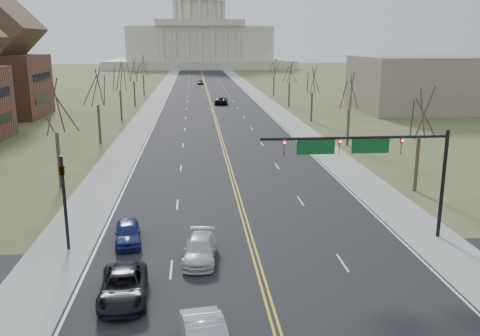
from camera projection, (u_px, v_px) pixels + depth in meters
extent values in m
cube|color=black|center=(208.00, 94.00, 126.01)|extent=(20.00, 380.00, 0.01)
cube|color=black|center=(268.00, 300.00, 25.48)|extent=(120.00, 14.00, 0.01)
cube|color=gray|center=(159.00, 95.00, 124.96)|extent=(4.00, 380.00, 0.03)
cube|color=gray|center=(256.00, 94.00, 127.05)|extent=(4.00, 380.00, 0.03)
cube|color=gold|center=(208.00, 94.00, 126.00)|extent=(0.42, 380.00, 0.01)
cube|color=silver|center=(168.00, 95.00, 125.15)|extent=(0.15, 380.00, 0.01)
cube|color=silver|center=(247.00, 94.00, 126.86)|extent=(0.15, 380.00, 0.01)
cube|color=beige|center=(200.00, 63.00, 260.85)|extent=(90.00, 60.00, 4.00)
cube|color=beige|center=(200.00, 43.00, 258.43)|extent=(70.00, 40.00, 16.00)
cube|color=beige|center=(200.00, 22.00, 236.33)|extent=(42.00, 3.00, 3.00)
cylinder|color=beige|center=(199.00, 15.00, 255.06)|extent=(24.00, 24.00, 12.00)
cylinder|color=beige|center=(199.00, 0.00, 253.42)|extent=(27.00, 27.00, 1.60)
cylinder|color=black|center=(443.00, 185.00, 32.96)|extent=(0.24, 0.24, 7.20)
cylinder|color=black|center=(355.00, 138.00, 31.66)|extent=(12.00, 0.18, 0.18)
imported|color=black|center=(401.00, 146.00, 32.05)|extent=(0.35, 0.40, 1.10)
sphere|color=#FF0C0C|center=(403.00, 141.00, 31.83)|extent=(0.18, 0.18, 0.18)
imported|color=black|center=(339.00, 147.00, 31.71)|extent=(0.35, 0.40, 1.10)
sphere|color=#FF0C0C|center=(340.00, 142.00, 31.48)|extent=(0.18, 0.18, 0.18)
imported|color=black|center=(284.00, 148.00, 31.40)|extent=(0.35, 0.40, 1.10)
sphere|color=#FF0C0C|center=(285.00, 143.00, 31.17)|extent=(0.18, 0.18, 0.18)
cube|color=#0C4C1E|center=(370.00, 146.00, 31.88)|extent=(2.40, 0.12, 0.90)
cube|color=#0C4C1E|center=(316.00, 147.00, 31.58)|extent=(2.40, 0.12, 0.90)
cylinder|color=black|center=(65.00, 204.00, 31.01)|extent=(0.20, 0.20, 6.00)
imported|color=black|center=(62.00, 169.00, 30.48)|extent=(0.32, 0.36, 0.99)
cylinder|color=#33291E|center=(417.00, 165.00, 43.67)|extent=(0.32, 0.32, 4.68)
cylinder|color=#33291E|center=(59.00, 160.00, 44.80)|extent=(0.32, 0.32, 4.95)
cylinder|color=#33291E|center=(348.00, 127.00, 63.00)|extent=(0.32, 0.32, 4.68)
cylinder|color=#33291E|center=(99.00, 125.00, 64.13)|extent=(0.32, 0.32, 4.95)
cylinder|color=#33291E|center=(312.00, 107.00, 82.33)|extent=(0.32, 0.32, 4.68)
cylinder|color=#33291E|center=(121.00, 105.00, 83.47)|extent=(0.32, 0.32, 4.95)
cylinder|color=#33291E|center=(289.00, 95.00, 101.66)|extent=(0.32, 0.32, 4.68)
cylinder|color=#33291E|center=(135.00, 94.00, 102.80)|extent=(0.32, 0.32, 4.95)
cylinder|color=#33291E|center=(274.00, 86.00, 121.00)|extent=(0.32, 0.32, 4.68)
cylinder|color=#33291E|center=(144.00, 85.00, 122.13)|extent=(0.32, 0.32, 4.95)
cube|color=black|center=(44.00, 98.00, 87.89)|extent=(0.10, 9.80, 1.20)
cube|color=black|center=(42.00, 77.00, 87.00)|extent=(0.10, 9.80, 1.20)
cube|color=#776A55|center=(426.00, 84.00, 95.42)|extent=(25.00, 20.00, 10.00)
imported|color=black|center=(123.00, 286.00, 25.41)|extent=(2.63, 5.15, 1.39)
imported|color=#BCBCBC|center=(200.00, 250.00, 30.00)|extent=(2.24, 4.70, 1.32)
imported|color=navy|center=(128.00, 233.00, 32.60)|extent=(2.15, 4.24, 1.38)
imported|color=black|center=(221.00, 100.00, 105.78)|extent=(3.01, 5.75, 1.54)
imported|color=#54585D|center=(200.00, 82.00, 154.70)|extent=(1.95, 4.48, 1.50)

